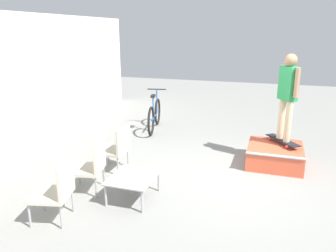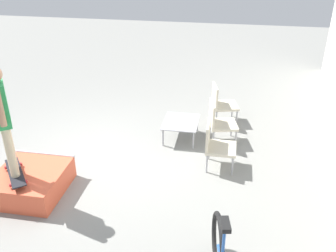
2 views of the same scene
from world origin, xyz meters
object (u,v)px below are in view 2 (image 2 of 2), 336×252
Objects in this scene: patio_chair_left at (221,102)px; patio_chair_right at (216,144)px; skateboard_on_ramp at (15,172)px; patio_chair_center at (219,121)px; coffee_table at (181,123)px; skate_ramp_box at (31,182)px; person_skater at (2,113)px.

patio_chair_left is 1.81m from patio_chair_right.
skateboard_on_ramp is 0.93× the size of patio_chair_right.
patio_chair_center is at bearing 89.65° from skateboard_on_ramp.
coffee_table is at bearing 39.42° from patio_chair_right.
skateboard_on_ramp is 0.93× the size of patio_chair_left.
person_skater is at bearing -38.64° from skate_ramp_box.
patio_chair_left is at bearing 102.83° from person_skater.
patio_chair_right is at bearing 77.27° from skateboard_on_ramp.
skateboard_on_ramp is 3.78m from patio_chair_center.
coffee_table is (-2.33, 2.24, -0.12)m from skateboard_on_ramp.
patio_chair_left is (-3.23, 2.99, 0.00)m from skateboard_on_ramp.
patio_chair_right is (0.90, -0.00, 0.00)m from patio_chair_center.
coffee_table is 0.96× the size of patio_chair_center.
coffee_table is at bearing 76.00° from patio_chair_center.
patio_chair_right is at bearing 39.25° from coffee_table.
skateboard_on_ramp is 0.93× the size of patio_chair_center.
person_skater is (0.16, -0.13, 1.28)m from skate_ramp_box.
skate_ramp_box is at bearing 113.89° from patio_chair_right.
patio_chair_right is (0.92, 0.75, 0.13)m from coffee_table.
skate_ramp_box is 3.14m from patio_chair_right.
skateboard_on_ramp reaches higher than skate_ramp_box.
patio_chair_center is (0.02, 0.75, 0.13)m from coffee_table.
patio_chair_center is at bearing 0.03° from patio_chair_right.
coffee_table is 0.96× the size of patio_chair_left.
patio_chair_center reaches higher than coffee_table.
patio_chair_center is at bearing 126.96° from skate_ramp_box.
person_skater is at bearing -43.80° from coffee_table.
patio_chair_left is 1.00× the size of patio_chair_right.
person_skater is 1.97× the size of patio_chair_right.
patio_chair_right reaches higher than skate_ramp_box.
patio_chair_left is at bearing 137.00° from skate_ramp_box.
skate_ramp_box is 0.68× the size of person_skater.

